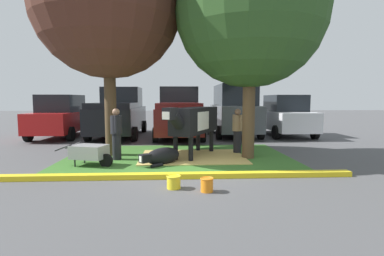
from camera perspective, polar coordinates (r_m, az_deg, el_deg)
The scene contains 18 objects.
ground_plane at distance 7.54m, azimuth -1.58°, elevation -8.43°, with size 80.00×80.00×0.00m, color #4C4C4F.
grass_island at distance 9.39m, azimuth -2.70°, elevation -5.57°, with size 6.93×4.65×0.02m, color #386B28.
curb_yellow at distance 6.96m, azimuth -2.54°, elevation -9.10°, with size 8.13×0.24×0.12m, color yellow.
hay_bedding at distance 9.33m, azimuth 0.10°, elevation -5.53°, with size 3.20×2.40×0.04m, color tan.
shade_tree_left at distance 10.30m, azimuth -15.86°, elevation 21.99°, with size 4.64×4.64×7.10m.
shade_tree_right at distance 9.54m, azimuth 11.15°, elevation 20.98°, with size 4.45×4.45×6.61m.
cow_holstein at distance 9.29m, azimuth 0.28°, elevation 1.37°, with size 1.80×2.93×1.60m.
calf_lying at distance 8.32m, azimuth -5.74°, elevation -5.43°, with size 1.21×1.09×0.48m.
person_handler at distance 10.00m, azimuth 8.71°, elevation -0.36°, with size 0.34×0.50×1.50m.
person_visitor_near at distance 9.11m, azimuth -14.30°, elevation -0.87°, with size 0.34×0.52×1.55m.
wheelbarrow at distance 8.54m, azimuth -18.97°, elevation -4.41°, with size 1.61×0.92×0.63m.
bucket_yellow at distance 6.17m, azimuth -3.53°, elevation -10.25°, with size 0.30×0.30×0.27m.
bucket_orange at distance 5.97m, azimuth 2.88°, elevation -10.75°, with size 0.27×0.27×0.28m.
sedan_red at distance 15.49m, azimuth -23.71°, elevation 2.00°, with size 2.06×4.42×2.02m.
pickup_truck_black at distance 15.00m, azimuth -13.77°, elevation 2.71°, with size 2.26×5.42×2.42m.
pickup_truck_maroon at distance 14.30m, azimuth -2.48°, elevation 2.73°, with size 2.26×5.42×2.42m.
suv_dark_grey at distance 14.93m, azimuth 8.07°, elevation 3.40°, with size 2.16×4.62×2.52m.
hatchback_white at distance 15.60m, azimuth 17.37°, elevation 2.24°, with size 2.06×4.42×2.02m.
Camera 1 is at (-0.19, -7.31, 1.82)m, focal length 27.81 mm.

